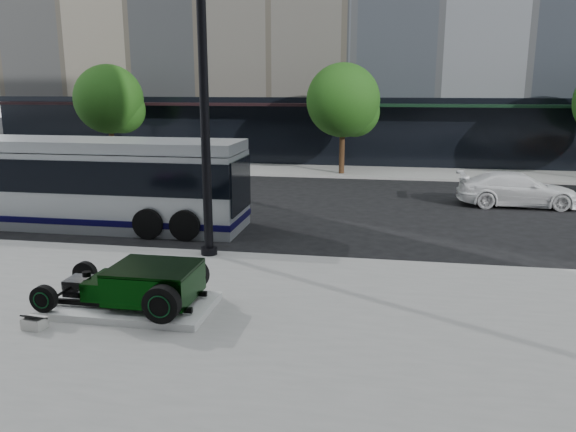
% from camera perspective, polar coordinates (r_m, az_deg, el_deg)
% --- Properties ---
extents(ground, '(120.00, 120.00, 0.00)m').
position_cam_1_polar(ground, '(17.52, -1.39, -2.29)').
color(ground, black).
rests_on(ground, ground).
extents(sidewalk_far, '(70.00, 4.00, 0.12)m').
position_cam_1_polar(sidewalk_far, '(31.08, 3.76, 4.58)').
color(sidewalk_far, gray).
rests_on(sidewalk_far, ground).
extents(street_trees, '(29.80, 3.80, 5.70)m').
position_cam_1_polar(street_trees, '(29.72, 5.90, 11.33)').
color(street_trees, black).
rests_on(street_trees, sidewalk_far).
extents(display_plinth, '(3.40, 1.80, 0.15)m').
position_cam_1_polar(display_plinth, '(12.26, -15.66, -8.71)').
color(display_plinth, silver).
rests_on(display_plinth, sidewalk_near).
extents(hot_rod, '(3.22, 2.00, 0.81)m').
position_cam_1_polar(hot_rod, '(11.94, -14.35, -6.64)').
color(hot_rod, black).
rests_on(hot_rod, display_plinth).
extents(info_plaque, '(0.43, 0.34, 0.31)m').
position_cam_1_polar(info_plaque, '(11.91, -24.37, -9.83)').
color(info_plaque, silver).
rests_on(info_plaque, sidewalk_near).
extents(lamppost, '(0.45, 0.45, 8.14)m').
position_cam_1_polar(lamppost, '(15.00, -8.46, 10.04)').
color(lamppost, black).
rests_on(lamppost, sidewalk_near).
extents(transit_bus, '(12.12, 2.88, 2.92)m').
position_cam_1_polar(transit_bus, '(20.40, -21.41, 3.28)').
color(transit_bus, '#B1B7BB').
rests_on(transit_bus, ground).
extents(white_sedan, '(4.60, 1.94, 1.33)m').
position_cam_1_polar(white_sedan, '(23.89, 22.25, 2.51)').
color(white_sedan, white).
rests_on(white_sedan, ground).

